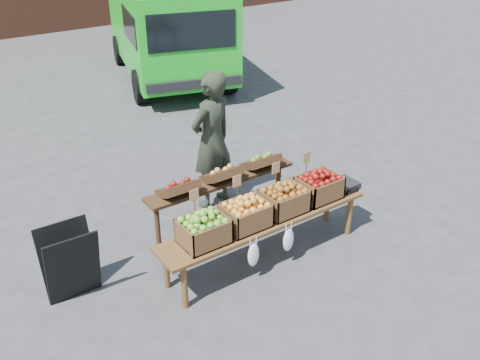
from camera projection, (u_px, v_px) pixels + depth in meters
ground at (248, 262)px, 6.36m from camera, size 80.00×80.00×0.00m
delivery_van at (168, 31)px, 12.17m from camera, size 3.48×5.28×2.18m
vendor at (212, 141)px, 7.12m from camera, size 0.79×0.61×1.92m
chalkboard_sign at (70, 263)px, 5.64m from camera, size 0.57×0.33×0.86m
back_table at (222, 199)px, 6.63m from camera, size 2.10×0.44×1.04m
display_bench at (264, 239)px, 6.29m from camera, size 2.70×0.56×0.57m
crate_golden_apples at (204, 231)px, 5.67m from camera, size 0.50×0.40×0.28m
crate_russet_pears at (246, 215)px, 5.95m from camera, size 0.50×0.40×0.28m
crate_red_apples at (284, 201)px, 6.23m from camera, size 0.50×0.40×0.28m
crate_green_apples at (319, 188)px, 6.50m from camera, size 0.50×0.40×0.28m
weighing_scale at (343, 185)px, 6.77m from camera, size 0.34×0.30×0.08m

